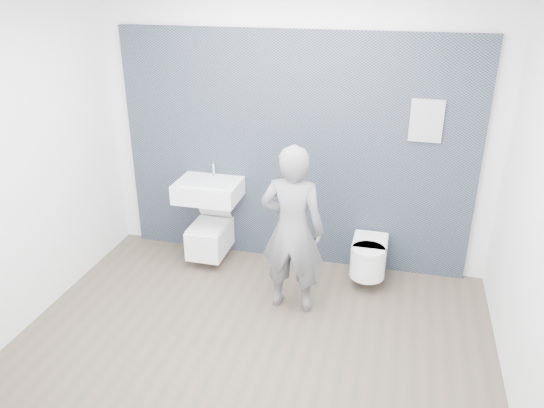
% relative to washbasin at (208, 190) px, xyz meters
% --- Properties ---
extents(ground, '(4.00, 4.00, 0.00)m').
position_rel_washbasin_xyz_m(ground, '(0.83, -1.20, -0.81)').
color(ground, brown).
rests_on(ground, ground).
extents(room_shell, '(4.00, 4.00, 4.00)m').
position_rel_washbasin_xyz_m(room_shell, '(0.83, -1.20, 0.92)').
color(room_shell, silver).
rests_on(room_shell, ground).
extents(tile_wall, '(3.60, 0.06, 2.40)m').
position_rel_washbasin_xyz_m(tile_wall, '(0.83, 0.27, -0.81)').
color(tile_wall, black).
rests_on(tile_wall, ground).
extents(washbasin, '(0.65, 0.49, 0.49)m').
position_rel_washbasin_xyz_m(washbasin, '(0.00, 0.00, 0.00)').
color(washbasin, white).
rests_on(washbasin, ground).
extents(toilet_square, '(0.37, 0.53, 0.67)m').
position_rel_washbasin_xyz_m(toilet_square, '(0.00, -0.02, -0.53)').
color(toilet_square, white).
rests_on(toilet_square, ground).
extents(toilet_rounded, '(0.34, 0.58, 0.32)m').
position_rel_washbasin_xyz_m(toilet_rounded, '(1.69, -0.05, -0.53)').
color(toilet_rounded, white).
rests_on(toilet_rounded, ground).
extents(info_placard, '(0.30, 0.03, 0.40)m').
position_rel_washbasin_xyz_m(info_placard, '(2.09, 0.23, -0.81)').
color(info_placard, silver).
rests_on(info_placard, ground).
extents(visitor, '(0.58, 0.39, 1.58)m').
position_rel_washbasin_xyz_m(visitor, '(1.03, -0.64, -0.03)').
color(visitor, slate).
rests_on(visitor, ground).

